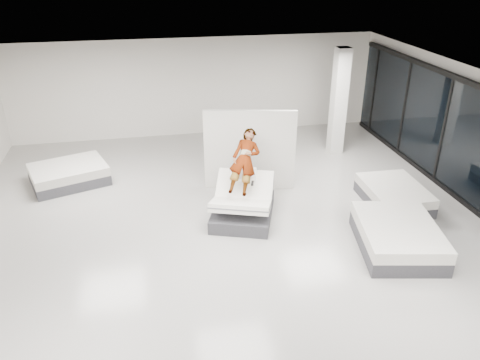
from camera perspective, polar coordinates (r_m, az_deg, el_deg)
The scene contains 9 objects.
room at distance 9.24m, azimuth -0.61°, elevation 0.22°, with size 14.00×14.04×3.20m.
hero_bed at distance 10.88m, azimuth 0.36°, elevation -3.02°, with size 1.83×2.10×1.05m.
person at distance 10.79m, azimuth 0.59°, elevation 1.44°, with size 0.61×0.40×1.68m, color slate.
remote at distance 10.54m, azimuth 1.52°, elevation -0.41°, with size 0.05×0.14×0.03m, color black.
divider_panel at distance 11.97m, azimuth 1.19°, elevation 3.65°, with size 2.34×0.11×2.13m, color silver.
flat_bed_right_far at distance 12.11m, azimuth 18.23°, elevation -1.74°, with size 1.38×1.81×0.49m.
flat_bed_right_near at distance 10.36m, azimuth 18.66°, elevation -6.56°, with size 1.92×2.33×0.57m.
flat_bed_left_far at distance 13.34m, azimuth -20.12°, elevation 0.65°, with size 2.24×1.95×0.52m.
column at distance 14.40m, azimuth 11.94°, elevation 9.28°, with size 0.40×0.40×3.20m, color silver.
Camera 1 is at (-1.53, -8.17, 5.64)m, focal length 35.00 mm.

